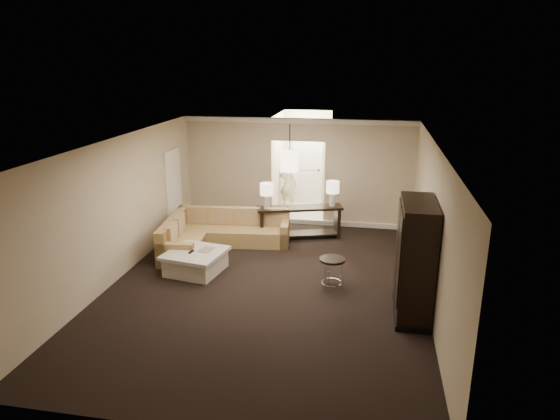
% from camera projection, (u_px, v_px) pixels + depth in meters
% --- Properties ---
extents(ground, '(8.00, 8.00, 0.00)m').
position_uv_depth(ground, '(266.00, 287.00, 9.70)').
color(ground, black).
rests_on(ground, ground).
extents(wall_back, '(6.00, 0.04, 2.80)m').
position_uv_depth(wall_back, '(298.00, 172.00, 13.05)').
color(wall_back, '#C5B495').
rests_on(wall_back, ground).
extents(wall_front, '(6.00, 0.04, 2.80)m').
position_uv_depth(wall_front, '(191.00, 328.00, 5.53)').
color(wall_front, '#C5B495').
rests_on(wall_front, ground).
extents(wall_left, '(0.04, 8.00, 2.80)m').
position_uv_depth(wall_left, '(117.00, 210.00, 9.81)').
color(wall_left, '#C5B495').
rests_on(wall_left, ground).
extents(wall_right, '(0.04, 8.00, 2.80)m').
position_uv_depth(wall_right, '(432.00, 228.00, 8.77)').
color(wall_right, '#C5B495').
rests_on(wall_right, ground).
extents(ceiling, '(6.00, 8.00, 0.02)m').
position_uv_depth(ceiling, '(265.00, 144.00, 8.88)').
color(ceiling, white).
rests_on(ceiling, wall_back).
extents(crown_molding, '(6.00, 0.10, 0.12)m').
position_uv_depth(crown_molding, '(298.00, 121.00, 12.61)').
color(crown_molding, white).
rests_on(crown_molding, wall_back).
extents(baseboard, '(6.00, 0.10, 0.12)m').
position_uv_depth(baseboard, '(297.00, 221.00, 13.40)').
color(baseboard, white).
rests_on(baseboard, ground).
extents(side_door, '(0.05, 0.90, 2.10)m').
position_uv_depth(side_door, '(174.00, 191.00, 12.54)').
color(side_door, white).
rests_on(side_door, ground).
extents(foyer, '(1.44, 2.02, 2.80)m').
position_uv_depth(foyer, '(305.00, 165.00, 14.34)').
color(foyer, beige).
rests_on(foyer, ground).
extents(sectional_sofa, '(2.79, 2.35, 0.81)m').
position_uv_depth(sectional_sofa, '(216.00, 234.00, 11.64)').
color(sectional_sofa, brown).
rests_on(sectional_sofa, ground).
extents(coffee_table, '(1.29, 1.29, 0.47)m').
position_uv_depth(coffee_table, '(196.00, 261.00, 10.31)').
color(coffee_table, silver).
rests_on(coffee_table, ground).
extents(console_table, '(2.12, 1.07, 0.80)m').
position_uv_depth(console_table, '(300.00, 220.00, 12.17)').
color(console_table, black).
rests_on(console_table, ground).
extents(armoire, '(0.60, 1.40, 2.01)m').
position_uv_depth(armoire, '(415.00, 262.00, 8.42)').
color(armoire, black).
rests_on(armoire, ground).
extents(drink_table, '(0.49, 0.49, 0.61)m').
position_uv_depth(drink_table, '(332.00, 267.00, 9.53)').
color(drink_table, black).
rests_on(drink_table, ground).
extents(table_lamp_left, '(0.32, 0.32, 0.61)m').
position_uv_depth(table_lamp_left, '(267.00, 192.00, 11.86)').
color(table_lamp_left, silver).
rests_on(table_lamp_left, console_table).
extents(table_lamp_right, '(0.32, 0.32, 0.61)m').
position_uv_depth(table_lamp_right, '(333.00, 190.00, 12.05)').
color(table_lamp_right, silver).
rests_on(table_lamp_right, console_table).
extents(pendant_light, '(0.38, 0.38, 1.09)m').
position_uv_depth(pendant_light, '(290.00, 161.00, 11.67)').
color(pendant_light, black).
rests_on(pendant_light, ceiling).
extents(person, '(0.70, 0.58, 1.65)m').
position_uv_depth(person, '(288.00, 182.00, 14.43)').
color(person, beige).
rests_on(person, ground).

